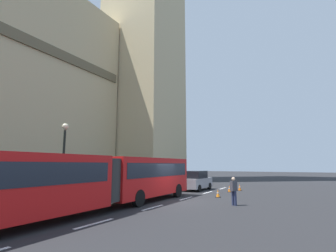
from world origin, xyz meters
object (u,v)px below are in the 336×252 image
street_lamp (64,156)px  traffic_cone_west (218,193)px  traffic_cone_middle (229,189)px  traffic_cone_east (240,188)px  sedan_lead (196,181)px  pedestrian_near_cones (234,190)px  articulated_bus (100,178)px

street_lamp → traffic_cone_west: bearing=-48.3°
traffic_cone_middle → street_lamp: (-11.58, 8.10, 2.77)m
traffic_cone_west → traffic_cone_east: (5.89, -0.26, 0.00)m
traffic_cone_east → street_lamp: street_lamp is taller
traffic_cone_west → traffic_cone_middle: 4.15m
sedan_lead → street_lamp: bearing=157.8°
traffic_cone_west → pedestrian_near_cones: (-3.36, -2.08, 0.63)m
traffic_cone_middle → pedestrian_near_cones: bearing=-162.7°
street_lamp → traffic_cone_middle: bearing=-34.9°
traffic_cone_west → pedestrian_near_cones: size_ratio=0.34×
traffic_cone_middle → traffic_cone_east: (1.75, -0.51, 0.00)m
street_lamp → pedestrian_near_cones: size_ratio=3.12×
traffic_cone_middle → street_lamp: street_lamp is taller
traffic_cone_middle → traffic_cone_east: size_ratio=1.00×
articulated_bus → traffic_cone_west: (8.67, -3.84, -1.46)m
sedan_lead → pedestrian_near_cones: (-7.66, -5.63, -0.00)m
sedan_lead → traffic_cone_west: (-4.30, -3.55, -0.63)m
traffic_cone_east → pedestrian_near_cones: pedestrian_near_cones is taller
traffic_cone_west → street_lamp: 11.52m
sedan_lead → traffic_cone_east: (1.60, -3.81, -0.63)m
traffic_cone_middle → traffic_cone_east: bearing=-16.3°
articulated_bus → sedan_lead: articulated_bus is taller
traffic_cone_west → pedestrian_near_cones: pedestrian_near_cones is taller
articulated_bus → traffic_cone_middle: 13.39m
articulated_bus → street_lamp: 4.85m
articulated_bus → street_lamp: bearing=74.7°
traffic_cone_west → traffic_cone_middle: bearing=3.4°
traffic_cone_east → traffic_cone_middle: bearing=163.7°
articulated_bus → traffic_cone_east: 15.20m
street_lamp → pedestrian_near_cones: bearing=-68.6°
traffic_cone_east → street_lamp: 16.11m
traffic_cone_east → pedestrian_near_cones: 9.45m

